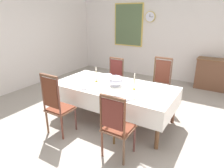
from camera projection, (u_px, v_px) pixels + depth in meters
ground at (113, 120)px, 4.22m from camera, size 6.55×6.70×0.04m
back_wall at (168, 25)px, 6.34m from camera, size 6.55×0.08×3.53m
left_wall at (7, 28)px, 5.24m from camera, size 0.08×6.70×3.53m
dining_table at (114, 89)px, 4.00m from camera, size 2.42×1.18×0.75m
tablecloth at (114, 89)px, 4.01m from camera, size 2.44×1.20×0.36m
chair_south_a at (57, 105)px, 3.52m from camera, size 0.44×0.42×1.18m
chair_north_a at (114, 78)px, 5.14m from camera, size 0.44×0.42×1.06m
chair_south_b at (117, 125)px, 2.94m from camera, size 0.44×0.42×1.08m
chair_north_b at (160, 84)px, 4.53m from camera, size 0.44×0.42×1.20m
soup_tureen at (116, 80)px, 3.92m from camera, size 0.29×0.29×0.23m
candlestick_west at (96, 76)px, 4.15m from camera, size 0.07×0.07×0.33m
candlestick_east at (134, 83)px, 3.72m from camera, size 0.07×0.07×0.32m
bowl_near_left at (119, 95)px, 3.46m from camera, size 0.15×0.15×0.03m
bowl_near_right at (127, 98)px, 3.34m from camera, size 0.18×0.18×0.04m
bowl_far_left at (107, 75)px, 4.56m from camera, size 0.20×0.20×0.04m
bowl_far_right at (85, 87)px, 3.83m from camera, size 0.18×0.18×0.04m
spoon_primary at (124, 96)px, 3.44m from camera, size 0.03×0.18×0.01m
spoon_secondary at (134, 100)px, 3.31m from camera, size 0.05×0.18×0.01m
sideboard at (222, 75)px, 5.64m from camera, size 1.44×0.48×0.90m
mounted_clock at (150, 17)px, 6.48m from camera, size 0.35×0.06×0.35m
framed_painting at (128, 25)px, 6.97m from camera, size 1.10×0.05×1.46m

